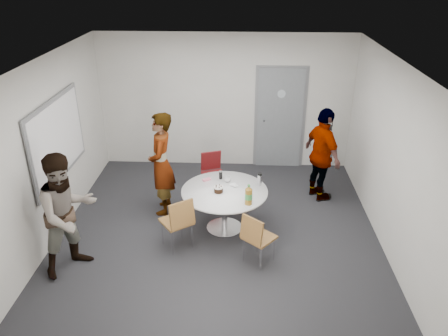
{
  "coord_description": "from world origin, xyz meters",
  "views": [
    {
      "loc": [
        0.36,
        -5.86,
        3.97
      ],
      "look_at": [
        0.08,
        0.25,
        0.99
      ],
      "focal_mm": 35.0,
      "sensor_mm": 36.0,
      "label": 1
    }
  ],
  "objects_px": {
    "door": "(280,119)",
    "person_right": "(322,155)",
    "chair_near_left": "(179,219)",
    "person_main": "(161,164)",
    "table": "(226,196)",
    "chair_near_right": "(256,235)",
    "chair_far": "(212,170)",
    "whiteboard": "(58,139)",
    "person_left": "(68,214)"
  },
  "relations": [
    {
      "from": "chair_near_right",
      "to": "chair_far",
      "type": "bearing_deg",
      "value": 150.66
    },
    {
      "from": "chair_near_right",
      "to": "person_main",
      "type": "xyz_separation_m",
      "value": [
        -1.54,
        1.39,
        0.4
      ]
    },
    {
      "from": "whiteboard",
      "to": "table",
      "type": "bearing_deg",
      "value": -3.52
    },
    {
      "from": "whiteboard",
      "to": "table",
      "type": "distance_m",
      "value": 2.72
    },
    {
      "from": "person_main",
      "to": "chair_near_left",
      "type": "bearing_deg",
      "value": 17.74
    },
    {
      "from": "door",
      "to": "chair_far",
      "type": "bearing_deg",
      "value": -134.78
    },
    {
      "from": "chair_near_right",
      "to": "person_main",
      "type": "height_order",
      "value": "person_main"
    },
    {
      "from": "table",
      "to": "chair_far",
      "type": "height_order",
      "value": "table"
    },
    {
      "from": "whiteboard",
      "to": "chair_near_right",
      "type": "bearing_deg",
      "value": -18.56
    },
    {
      "from": "whiteboard",
      "to": "person_right",
      "type": "distance_m",
      "value": 4.36
    },
    {
      "from": "person_main",
      "to": "person_right",
      "type": "bearing_deg",
      "value": 98.06
    },
    {
      "from": "door",
      "to": "person_main",
      "type": "bearing_deg",
      "value": -137.25
    },
    {
      "from": "whiteboard",
      "to": "chair_far",
      "type": "xyz_separation_m",
      "value": [
        2.29,
        1.0,
        -0.96
      ]
    },
    {
      "from": "whiteboard",
      "to": "chair_near_left",
      "type": "relative_size",
      "value": 2.24
    },
    {
      "from": "table",
      "to": "person_left",
      "type": "height_order",
      "value": "person_left"
    },
    {
      "from": "whiteboard",
      "to": "chair_near_right",
      "type": "height_order",
      "value": "whiteboard"
    },
    {
      "from": "chair_far",
      "to": "chair_near_right",
      "type": "bearing_deg",
      "value": 91.44
    },
    {
      "from": "chair_near_right",
      "to": "whiteboard",
      "type": "bearing_deg",
      "value": -158.21
    },
    {
      "from": "chair_near_left",
      "to": "person_main",
      "type": "relative_size",
      "value": 0.48
    },
    {
      "from": "door",
      "to": "chair_near_right",
      "type": "distance_m",
      "value": 3.39
    },
    {
      "from": "whiteboard",
      "to": "person_main",
      "type": "bearing_deg",
      "value": 13.94
    },
    {
      "from": "whiteboard",
      "to": "chair_far",
      "type": "bearing_deg",
      "value": 23.59
    },
    {
      "from": "person_left",
      "to": "person_right",
      "type": "xyz_separation_m",
      "value": [
        3.7,
        2.13,
        -0.03
      ]
    },
    {
      "from": "whiteboard",
      "to": "person_left",
      "type": "xyz_separation_m",
      "value": [
        0.51,
        -1.2,
        -0.58
      ]
    },
    {
      "from": "whiteboard",
      "to": "chair_far",
      "type": "distance_m",
      "value": 2.68
    },
    {
      "from": "door",
      "to": "person_left",
      "type": "distance_m",
      "value": 4.63
    },
    {
      "from": "table",
      "to": "person_main",
      "type": "height_order",
      "value": "person_main"
    },
    {
      "from": "person_main",
      "to": "person_left",
      "type": "bearing_deg",
      "value": -35.6
    },
    {
      "from": "chair_near_right",
      "to": "person_right",
      "type": "height_order",
      "value": "person_right"
    },
    {
      "from": "table",
      "to": "whiteboard",
      "type": "bearing_deg",
      "value": 176.48
    },
    {
      "from": "chair_near_right",
      "to": "person_main",
      "type": "relative_size",
      "value": 0.45
    },
    {
      "from": "table",
      "to": "chair_far",
      "type": "relative_size",
      "value": 1.67
    },
    {
      "from": "chair_far",
      "to": "person_left",
      "type": "xyz_separation_m",
      "value": [
        -1.78,
        -2.2,
        0.38
      ]
    },
    {
      "from": "chair_far",
      "to": "person_right",
      "type": "xyz_separation_m",
      "value": [
        1.93,
        -0.07,
        0.36
      ]
    },
    {
      "from": "person_left",
      "to": "whiteboard",
      "type": "bearing_deg",
      "value": 63.04
    },
    {
      "from": "table",
      "to": "person_main",
      "type": "xyz_separation_m",
      "value": [
        -1.09,
        0.53,
        0.27
      ]
    },
    {
      "from": "whiteboard",
      "to": "chair_near_right",
      "type": "relative_size",
      "value": 2.39
    },
    {
      "from": "whiteboard",
      "to": "person_main",
      "type": "xyz_separation_m",
      "value": [
        1.49,
        0.37,
        -0.57
      ]
    },
    {
      "from": "table",
      "to": "chair_far",
      "type": "distance_m",
      "value": 1.2
    },
    {
      "from": "door",
      "to": "person_right",
      "type": "xyz_separation_m",
      "value": [
        0.65,
        -1.35,
        -0.18
      ]
    },
    {
      "from": "person_right",
      "to": "whiteboard",
      "type": "bearing_deg",
      "value": 79.17
    },
    {
      "from": "table",
      "to": "chair_near_right",
      "type": "xyz_separation_m",
      "value": [
        0.45,
        -0.86,
        -0.13
      ]
    },
    {
      "from": "whiteboard",
      "to": "table",
      "type": "relative_size",
      "value": 1.42
    },
    {
      "from": "chair_near_left",
      "to": "chair_near_right",
      "type": "height_order",
      "value": "chair_near_left"
    },
    {
      "from": "table",
      "to": "person_left",
      "type": "bearing_deg",
      "value": -153.32
    },
    {
      "from": "table",
      "to": "person_right",
      "type": "distance_m",
      "value": 1.98
    },
    {
      "from": "table",
      "to": "person_right",
      "type": "height_order",
      "value": "person_right"
    },
    {
      "from": "chair_near_left",
      "to": "person_right",
      "type": "bearing_deg",
      "value": -0.58
    },
    {
      "from": "chair_near_left",
      "to": "person_right",
      "type": "xyz_separation_m",
      "value": [
        2.3,
        1.65,
        0.33
      ]
    },
    {
      "from": "person_left",
      "to": "person_right",
      "type": "bearing_deg",
      "value": -20.08
    }
  ]
}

